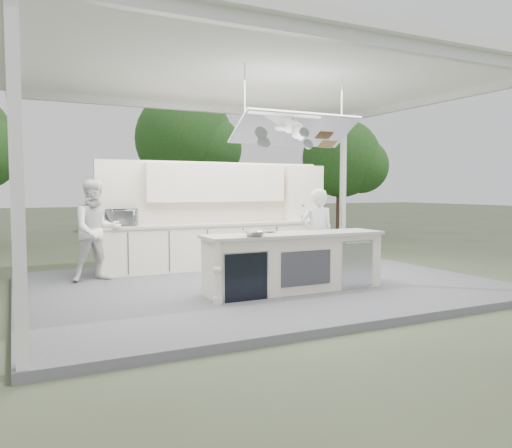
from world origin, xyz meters
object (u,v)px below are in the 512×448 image
back_counter (220,245)px  sous_chef (96,230)px  demo_island (294,262)px  head_chef (317,235)px

back_counter → sous_chef: size_ratio=2.76×
demo_island → head_chef: bearing=33.8°
demo_island → back_counter: size_ratio=0.61×
demo_island → head_chef: head_chef is taller
back_counter → sous_chef: (-2.59, -0.45, 0.44)m
sous_chef → back_counter: bearing=2.0°
back_counter → demo_island: bearing=-86.4°
sous_chef → demo_island: bearing=-48.4°
demo_island → back_counter: (-0.18, 2.81, 0.00)m
head_chef → back_counter: bearing=-54.1°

